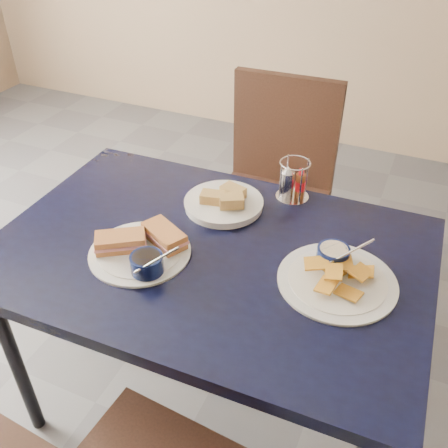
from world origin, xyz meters
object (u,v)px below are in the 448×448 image
at_px(dining_table, 209,265).
at_px(sandwich_plate, 142,248).
at_px(bread_basket, 224,202).
at_px(condiment_caddy, 292,182).
at_px(chair_far, 276,178).
at_px(plantain_plate, 336,273).

xyz_separation_m(dining_table, sandwich_plate, (-0.16, -0.10, 0.09)).
distance_m(bread_basket, condiment_caddy, 0.23).
relative_size(dining_table, condiment_caddy, 9.34).
bearing_deg(sandwich_plate, condiment_caddy, 57.39).
bearing_deg(chair_far, condiment_caddy, -66.28).
relative_size(plantain_plate, bread_basket, 1.27).
distance_m(dining_table, chair_far, 0.79).
xyz_separation_m(dining_table, plantain_plate, (0.37, 0.02, 0.08)).
xyz_separation_m(dining_table, bread_basket, (-0.05, 0.21, 0.08)).
xyz_separation_m(chair_far, sandwich_plate, (-0.11, -0.87, 0.22)).
bearing_deg(bread_basket, plantain_plate, -24.64).
height_order(sandwich_plate, condiment_caddy, condiment_caddy).
bearing_deg(chair_far, bread_basket, -89.74).
height_order(chair_far, plantain_plate, chair_far).
height_order(sandwich_plate, plantain_plate, same).
bearing_deg(sandwich_plate, plantain_plate, 13.34).
xyz_separation_m(sandwich_plate, bread_basket, (0.12, 0.31, -0.01)).
bearing_deg(chair_far, dining_table, -86.43).
distance_m(dining_table, condiment_caddy, 0.40).
xyz_separation_m(plantain_plate, condiment_caddy, (-0.23, 0.34, 0.04)).
bearing_deg(dining_table, chair_far, 93.57).
distance_m(dining_table, bread_basket, 0.23).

